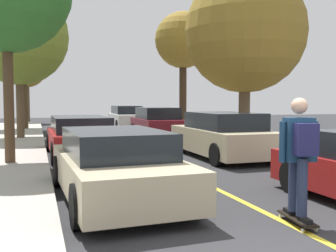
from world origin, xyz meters
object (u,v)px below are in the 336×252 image
parked_car_right_far (158,123)px  street_tree_left_far (23,43)px  parked_car_left_near (80,136)px  parked_car_right_farthest (126,117)px  street_tree_left_farthest (26,68)px  street_tree_right_near (183,41)px  street_tree_left_near (18,36)px  parked_car_right_near (223,136)px  street_tree_right_nearest (245,32)px  skateboard (297,219)px  parked_car_left_nearest (116,165)px  skateboarder (300,151)px  fire_hydrant (304,148)px

parked_car_right_far → street_tree_left_far: bearing=132.3°
parked_car_left_near → parked_car_right_farthest: (4.16, 12.12, 0.07)m
street_tree_left_farthest → street_tree_right_near: 15.41m
street_tree_left_near → parked_car_right_near: bearing=-51.0°
street_tree_right_nearest → street_tree_left_farthest: bearing=112.6°
street_tree_right_near → skateboard: bearing=-104.5°
parked_car_right_near → street_tree_right_near: bearing=77.3°
street_tree_right_nearest → parked_car_left_near: bearing=-176.1°
street_tree_right_near → street_tree_right_nearest: bearing=-90.0°
parked_car_left_nearest → parked_car_left_near: (-0.00, 6.03, 0.02)m
street_tree_left_farthest → street_tree_right_near: (8.20, -13.03, 0.66)m
street_tree_left_farthest → skateboarder: (4.20, -28.47, -3.23)m
parked_car_right_farthest → skateboarder: skateboarder is taller
parked_car_left_near → street_tree_right_nearest: street_tree_right_nearest is taller
street_tree_left_far → skateboarder: size_ratio=4.24×
street_tree_right_nearest → parked_car_right_near: bearing=-131.6°
street_tree_left_near → skateboarder: 15.15m
parked_car_right_farthest → skateboard: bearing=-95.5°
street_tree_left_near → skateboard: size_ratio=7.71×
skateboard → street_tree_left_far: bearing=101.7°
street_tree_left_far → fire_hydrant: size_ratio=10.36×
fire_hydrant → parked_car_right_far: bearing=99.4°
parked_car_right_farthest → street_tree_left_far: street_tree_left_far is taller
parked_car_left_nearest → fire_hydrant: 6.06m
parked_car_right_far → skateboard: (-1.98, -13.46, -0.63)m
parked_car_right_farthest → street_tree_left_farthest: street_tree_left_farthest is taller
parked_car_left_near → fire_hydrant: size_ratio=6.55×
parked_car_right_near → street_tree_left_farthest: size_ratio=0.78×
parked_car_right_near → skateboarder: bearing=-107.0°
parked_car_right_far → street_tree_right_near: street_tree_right_near is taller
street_tree_left_far → fire_hydrant: street_tree_left_far is taller
parked_car_right_farthest → fire_hydrant: bearing=-84.6°
parked_car_left_near → parked_car_left_nearest: bearing=-90.0°
skateboard → street_tree_right_nearest: bearing=65.4°
street_tree_left_far → parked_car_right_far: bearing=-47.7°
parked_car_right_farthest → fire_hydrant: (1.50, -16.00, -0.22)m
street_tree_right_nearest → fire_hydrant: street_tree_right_nearest is taller
parked_car_right_farthest → street_tree_left_far: 7.61m
street_tree_left_near → street_tree_right_near: street_tree_left_near is taller
parked_car_right_far → street_tree_left_farthest: size_ratio=0.74×
parked_car_right_near → parked_car_right_far: 7.02m
parked_car_right_farthest → fire_hydrant: 16.07m
parked_car_right_near → skateboard: size_ratio=5.18×
parked_car_left_nearest → street_tree_right_nearest: street_tree_right_nearest is taller
street_tree_left_far → skateboard: street_tree_left_far is taller
street_tree_left_farthest → fire_hydrant: 25.50m
skateboarder → parked_car_right_far: bearing=81.6°
parked_car_left_near → fire_hydrant: bearing=-34.4°
street_tree_left_near → street_tree_left_farthest: (0.00, 14.35, -0.32)m
parked_car_left_near → street_tree_right_nearest: (6.18, 0.42, 3.70)m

